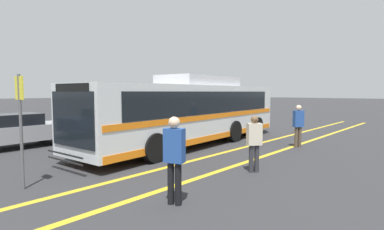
{
  "coord_description": "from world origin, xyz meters",
  "views": [
    {
      "loc": [
        -10.86,
        -9.04,
        2.36
      ],
      "look_at": [
        -0.82,
        -0.12,
        1.32
      ],
      "focal_mm": 28.0,
      "sensor_mm": 36.0,
      "label": 1
    }
  ],
  "objects_px": {
    "parked_car_2": "(133,121)",
    "pedestrian_2": "(254,140)",
    "parked_car_1": "(15,131)",
    "bus_stop_sign": "(20,118)",
    "transit_bus": "(192,110)",
    "pedestrian_0": "(174,154)",
    "pedestrian_1": "(298,123)"
  },
  "relations": [
    {
      "from": "bus_stop_sign",
      "to": "pedestrian_2",
      "type": "bearing_deg",
      "value": -127.79
    },
    {
      "from": "transit_bus",
      "to": "pedestrian_0",
      "type": "bearing_deg",
      "value": 124.67
    },
    {
      "from": "parked_car_2",
      "to": "pedestrian_2",
      "type": "height_order",
      "value": "pedestrian_2"
    },
    {
      "from": "parked_car_1",
      "to": "parked_car_2",
      "type": "distance_m",
      "value": 6.13
    },
    {
      "from": "parked_car_1",
      "to": "bus_stop_sign",
      "type": "xyz_separation_m",
      "value": [
        -1.8,
        -6.09,
        1.01
      ]
    },
    {
      "from": "parked_car_2",
      "to": "pedestrian_2",
      "type": "xyz_separation_m",
      "value": [
        -2.85,
        -9.5,
        0.24
      ]
    },
    {
      "from": "parked_car_1",
      "to": "parked_car_2",
      "type": "height_order",
      "value": "parked_car_1"
    },
    {
      "from": "pedestrian_0",
      "to": "bus_stop_sign",
      "type": "bearing_deg",
      "value": -173.35
    },
    {
      "from": "pedestrian_1",
      "to": "pedestrian_2",
      "type": "height_order",
      "value": "pedestrian_1"
    },
    {
      "from": "parked_car_1",
      "to": "bus_stop_sign",
      "type": "bearing_deg",
      "value": -19.53
    },
    {
      "from": "pedestrian_1",
      "to": "parked_car_2",
      "type": "bearing_deg",
      "value": -42.64
    },
    {
      "from": "parked_car_1",
      "to": "parked_car_2",
      "type": "xyz_separation_m",
      "value": [
        6.13,
        0.0,
        -0.03
      ]
    },
    {
      "from": "transit_bus",
      "to": "bus_stop_sign",
      "type": "xyz_separation_m",
      "value": [
        -7.46,
        -1.12,
        0.21
      ]
    },
    {
      "from": "parked_car_1",
      "to": "pedestrian_1",
      "type": "distance_m",
      "value": 11.99
    },
    {
      "from": "parked_car_2",
      "to": "pedestrian_2",
      "type": "bearing_deg",
      "value": 159.37
    },
    {
      "from": "transit_bus",
      "to": "pedestrian_2",
      "type": "xyz_separation_m",
      "value": [
        -2.38,
        -4.53,
        -0.58
      ]
    },
    {
      "from": "pedestrian_1",
      "to": "transit_bus",
      "type": "bearing_deg",
      "value": -23.36
    },
    {
      "from": "pedestrian_1",
      "to": "pedestrian_2",
      "type": "relative_size",
      "value": 1.08
    },
    {
      "from": "parked_car_1",
      "to": "pedestrian_0",
      "type": "xyz_separation_m",
      "value": [
        -0.07,
        -9.55,
        0.33
      ]
    },
    {
      "from": "parked_car_1",
      "to": "bus_stop_sign",
      "type": "height_order",
      "value": "bus_stop_sign"
    },
    {
      "from": "parked_car_2",
      "to": "transit_bus",
      "type": "bearing_deg",
      "value": 170.67
    },
    {
      "from": "transit_bus",
      "to": "bus_stop_sign",
      "type": "relative_size",
      "value": 4.32
    },
    {
      "from": "pedestrian_2",
      "to": "bus_stop_sign",
      "type": "distance_m",
      "value": 6.17
    },
    {
      "from": "pedestrian_0",
      "to": "pedestrian_1",
      "type": "relative_size",
      "value": 1.03
    },
    {
      "from": "pedestrian_0",
      "to": "pedestrian_2",
      "type": "xyz_separation_m",
      "value": [
        3.35,
        0.05,
        -0.12
      ]
    },
    {
      "from": "parked_car_1",
      "to": "pedestrian_1",
      "type": "bearing_deg",
      "value": 39.18
    },
    {
      "from": "pedestrian_1",
      "to": "pedestrian_0",
      "type": "bearing_deg",
      "value": 39.85
    },
    {
      "from": "pedestrian_0",
      "to": "parked_car_2",
      "type": "bearing_deg",
      "value": 127.04
    },
    {
      "from": "parked_car_1",
      "to": "pedestrian_2",
      "type": "relative_size",
      "value": 2.95
    },
    {
      "from": "parked_car_2",
      "to": "bus_stop_sign",
      "type": "xyz_separation_m",
      "value": [
        -7.93,
        -6.09,
        1.04
      ]
    },
    {
      "from": "transit_bus",
      "to": "parked_car_1",
      "type": "distance_m",
      "value": 7.58
    },
    {
      "from": "parked_car_2",
      "to": "pedestrian_0",
      "type": "xyz_separation_m",
      "value": [
        -6.2,
        -9.55,
        0.36
      ]
    }
  ]
}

